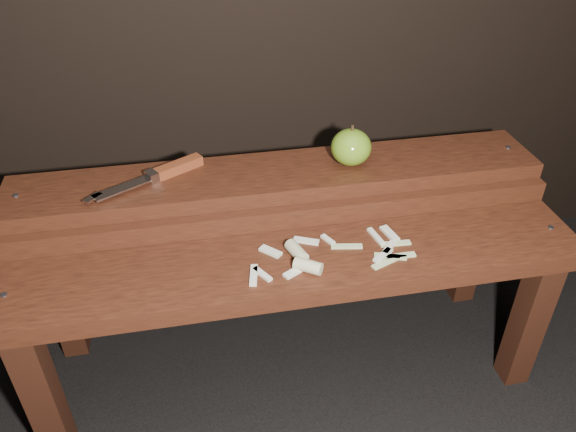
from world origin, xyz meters
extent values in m
plane|color=black|center=(0.00, 0.00, 0.00)|extent=(60.00, 60.00, 0.00)
cube|color=black|center=(-0.54, -0.10, 0.19)|extent=(0.06, 0.06, 0.38)
cube|color=black|center=(0.54, -0.10, 0.19)|extent=(0.06, 0.06, 0.38)
cube|color=#3A1A0E|center=(0.00, -0.05, 0.40)|extent=(1.20, 0.20, 0.04)
cylinder|color=slate|center=(-0.56, -0.05, 0.42)|extent=(0.01, 0.01, 0.00)
cylinder|color=slate|center=(0.56, -0.05, 0.42)|extent=(0.01, 0.01, 0.00)
cube|color=black|center=(-0.54, 0.20, 0.23)|extent=(0.06, 0.06, 0.46)
cube|color=black|center=(0.54, 0.20, 0.23)|extent=(0.06, 0.06, 0.46)
cube|color=#3A1A0E|center=(0.00, 0.07, 0.44)|extent=(1.20, 0.02, 0.05)
cube|color=#3A1A0E|center=(0.00, 0.17, 0.48)|extent=(1.20, 0.18, 0.04)
cylinder|color=slate|center=(-0.56, 0.17, 0.50)|extent=(0.01, 0.01, 0.00)
cylinder|color=slate|center=(0.56, 0.17, 0.50)|extent=(0.01, 0.01, 0.00)
ellipsoid|color=olive|center=(0.17, 0.17, 0.54)|extent=(0.09, 0.09, 0.08)
cylinder|color=#382314|center=(0.17, 0.17, 0.59)|extent=(0.01, 0.01, 0.01)
cube|color=brown|center=(-0.22, 0.21, 0.51)|extent=(0.11, 0.08, 0.02)
cube|color=silver|center=(-0.28, 0.18, 0.51)|extent=(0.03, 0.04, 0.02)
cube|color=silver|center=(-0.34, 0.14, 0.51)|extent=(0.12, 0.09, 0.00)
cube|color=silver|center=(-0.40, 0.11, 0.51)|extent=(0.04, 0.04, 0.00)
cube|color=beige|center=(0.18, -0.01, 0.42)|extent=(0.02, 0.06, 0.01)
cube|color=beige|center=(-0.05, -0.02, 0.42)|extent=(0.05, 0.05, 0.01)
cube|color=beige|center=(-0.08, -0.09, 0.42)|extent=(0.03, 0.05, 0.01)
cube|color=beige|center=(-0.02, -0.09, 0.42)|extent=(0.05, 0.04, 0.01)
cube|color=beige|center=(-0.10, -0.09, 0.42)|extent=(0.02, 0.06, 0.01)
cube|color=beige|center=(0.03, 0.00, 0.42)|extent=(0.05, 0.04, 0.01)
cube|color=beige|center=(0.17, -0.07, 0.42)|extent=(0.05, 0.04, 0.01)
cube|color=beige|center=(0.07, 0.00, 0.42)|extent=(0.03, 0.04, 0.01)
cube|color=beige|center=(0.19, -0.05, 0.42)|extent=(0.04, 0.04, 0.01)
cube|color=beige|center=(0.21, -0.01, 0.42)|extent=(0.03, 0.06, 0.01)
cylinder|color=#C9BB8C|center=(0.00, -0.04, 0.43)|extent=(0.04, 0.06, 0.03)
cylinder|color=#C9BB8C|center=(0.01, -0.09, 0.43)|extent=(0.06, 0.05, 0.03)
cube|color=#BCC988|center=(0.21, -0.04, 0.42)|extent=(0.07, 0.02, 0.00)
cube|color=#BCC988|center=(0.11, -0.03, 0.42)|extent=(0.07, 0.03, 0.00)
cube|color=#BCC988|center=(0.17, -0.10, 0.42)|extent=(0.07, 0.04, 0.00)
cube|color=#BCC988|center=(0.18, -0.08, 0.42)|extent=(0.07, 0.03, 0.00)
cube|color=#BCC988|center=(0.20, -0.08, 0.42)|extent=(0.07, 0.02, 0.00)
camera|label=1|loc=(-0.19, -0.90, 1.14)|focal=35.00mm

